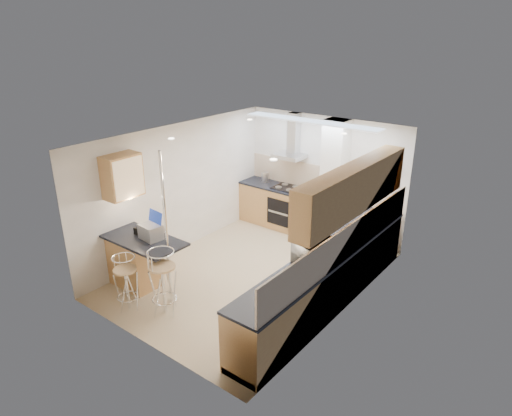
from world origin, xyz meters
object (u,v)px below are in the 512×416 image
Objects in this scene: microwave at (315,251)px; laptop at (151,232)px; bar_stool_end at (163,282)px; bread_bin at (295,283)px; bar_stool_near at (126,283)px.

laptop is at bearing 125.39° from microwave.
bar_stool_end is 2.15m from bread_bin.
bread_bin is at bearing 30.85° from bar_stool_near.
microwave reaches higher than bread_bin.
laptop is 2.68m from bread_bin.
microwave is 1.69× the size of laptop.
bar_stool_end reaches higher than bar_stool_near.
microwave is at bearing -25.33° from bar_stool_end.
laptop is at bearing 88.84° from bar_stool_end.
microwave is 0.57× the size of bar_stool_end.
laptop is at bearing 112.62° from bar_stool_near.
microwave is 2.34m from bar_stool_end.
laptop is 1.06× the size of bread_bin.
bar_stool_end is at bearing 40.41° from bar_stool_near.
bread_bin is (2.67, 0.17, -0.05)m from laptop.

